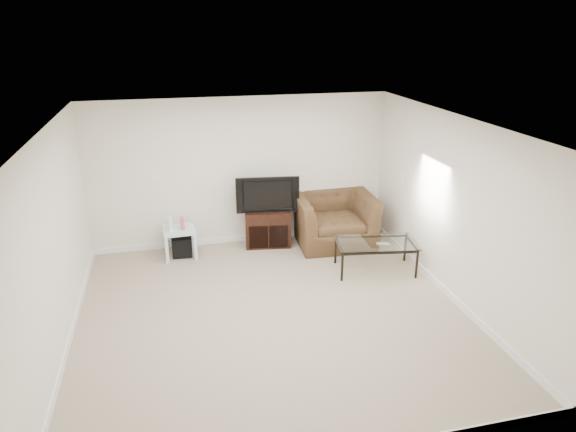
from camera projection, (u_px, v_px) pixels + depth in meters
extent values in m
plane|color=tan|center=(272.00, 314.00, 6.75)|extent=(5.00, 5.00, 0.00)
plane|color=white|center=(270.00, 125.00, 5.86)|extent=(5.00, 5.00, 0.00)
cube|color=silver|center=(241.00, 172.00, 8.58)|extent=(5.00, 0.02, 2.50)
cube|color=silver|center=(54.00, 246.00, 5.76)|extent=(0.02, 5.00, 2.50)
cube|color=silver|center=(454.00, 210.00, 6.85)|extent=(0.02, 5.00, 2.50)
cube|color=white|center=(155.00, 178.00, 8.26)|extent=(0.12, 0.02, 0.12)
cube|color=white|center=(401.00, 177.00, 8.30)|extent=(0.02, 0.09, 0.13)
cube|color=white|center=(405.00, 238.00, 8.37)|extent=(0.02, 0.08, 0.12)
cube|color=black|center=(268.00, 216.00, 8.68)|extent=(0.45, 0.34, 0.06)
imported|color=black|center=(267.00, 193.00, 8.55)|extent=(0.99, 0.31, 0.60)
cube|color=black|center=(182.00, 246.00, 8.41)|extent=(0.33, 0.33, 0.32)
cube|color=white|center=(171.00, 224.00, 8.18)|extent=(0.06, 0.16, 0.22)
cube|color=#CC4C4C|center=(182.00, 223.00, 8.24)|extent=(0.06, 0.14, 0.19)
imported|color=#533521|center=(334.00, 211.00, 8.74)|extent=(1.37, 0.93, 1.16)
cube|color=#B2B2B7|center=(383.00, 244.00, 7.70)|extent=(0.20, 0.12, 0.02)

